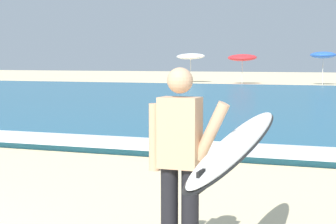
{
  "coord_description": "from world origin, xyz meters",
  "views": [
    {
      "loc": [
        4.9,
        -2.92,
        1.79
      ],
      "look_at": [
        2.44,
        3.94,
        1.1
      ],
      "focal_mm": 58.75,
      "sensor_mm": 36.0,
      "label": 1
    }
  ],
  "objects": [
    {
      "name": "beach_umbrella_0",
      "position": [
        -8.31,
        39.44,
        2.09
      ],
      "size": [
        2.27,
        2.3,
        2.42
      ],
      "color": "beige",
      "rests_on": "ground"
    },
    {
      "name": "sea",
      "position": [
        0.0,
        20.43,
        0.07
      ],
      "size": [
        120.0,
        28.0,
        0.14
      ],
      "primitive_type": "cube",
      "color": "#1E6084",
      "rests_on": "ground"
    },
    {
      "name": "beach_umbrella_2",
      "position": [
        2.05,
        38.25,
        2.15
      ],
      "size": [
        1.83,
        1.85,
        2.43
      ],
      "color": "beige",
      "rests_on": "ground"
    },
    {
      "name": "surf_foam",
      "position": [
        0.0,
        7.03,
        0.15
      ],
      "size": [
        120.0,
        1.53,
        0.01
      ],
      "primitive_type": "cube",
      "color": "white",
      "rests_on": "sea"
    },
    {
      "name": "beach_umbrella_1",
      "position": [
        -3.76,
        37.85,
        1.98
      ],
      "size": [
        2.17,
        2.2,
        2.32
      ],
      "color": "beige",
      "rests_on": "ground"
    },
    {
      "name": "surfer_with_board",
      "position": [
        3.69,
        1.43,
        1.03
      ],
      "size": [
        0.97,
        2.63,
        1.73
      ],
      "color": "black",
      "rests_on": "ground"
    }
  ]
}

